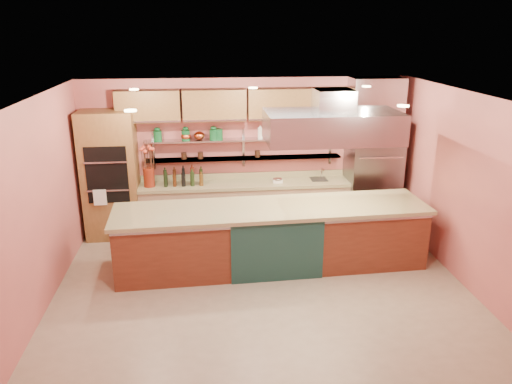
{
  "coord_description": "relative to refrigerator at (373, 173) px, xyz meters",
  "views": [
    {
      "loc": [
        -0.8,
        -6.55,
        3.68
      ],
      "look_at": [
        0.02,
        1.0,
        1.14
      ],
      "focal_mm": 35.0,
      "sensor_mm": 36.0,
      "label": 1
    }
  ],
  "objects": [
    {
      "name": "oil_bottle_cluster",
      "position": [
        -3.52,
        0.01,
        0.0
      ],
      "size": [
        0.79,
        0.4,
        0.24
      ],
      "primitive_type": "cube",
      "rotation": [
        0.0,
        0.0,
        0.25
      ],
      "color": "black",
      "rests_on": "back_counter"
    },
    {
      "name": "wall_back",
      "position": [
        -2.35,
        0.36,
        0.35
      ],
      "size": [
        6.0,
        0.04,
        2.8
      ],
      "primitive_type": "cube",
      "color": "#C5635D",
      "rests_on": "floor"
    },
    {
      "name": "flower_vase",
      "position": [
        -4.13,
        0.01,
        0.05
      ],
      "size": [
        0.22,
        0.22,
        0.35
      ],
      "primitive_type": "cylinder",
      "rotation": [
        0.0,
        0.0,
        -0.11
      ],
      "color": "maroon",
      "rests_on": "back_counter"
    },
    {
      "name": "wall_shelf_lower",
      "position": [
        -2.4,
        0.23,
        0.3
      ],
      "size": [
        3.6,
        0.26,
        0.03
      ],
      "primitive_type": "cube",
      "color": "#A7A8AD",
      "rests_on": "wall_back"
    },
    {
      "name": "kitchen_scale",
      "position": [
        -1.8,
        0.01,
        -0.07
      ],
      "size": [
        0.19,
        0.16,
        0.1
      ],
      "primitive_type": "cube",
      "rotation": [
        0.0,
        0.0,
        -0.15
      ],
      "color": "white",
      "rests_on": "back_counter"
    },
    {
      "name": "back_counter",
      "position": [
        -2.4,
        0.06,
        -0.58
      ],
      "size": [
        3.84,
        0.64,
        0.93
      ],
      "primitive_type": "cube",
      "color": "#A17E61",
      "rests_on": "floor"
    },
    {
      "name": "wall_front",
      "position": [
        -2.35,
        -4.64,
        0.35
      ],
      "size": [
        6.0,
        0.04,
        2.8
      ],
      "primitive_type": "cube",
      "color": "#C5635D",
      "rests_on": "floor"
    },
    {
      "name": "upper_cabinets",
      "position": [
        -2.35,
        0.18,
        1.3
      ],
      "size": [
        4.6,
        0.36,
        0.55
      ],
      "primitive_type": "cube",
      "color": "brown",
      "rests_on": "wall_back"
    },
    {
      "name": "ceiling",
      "position": [
        -2.35,
        -2.14,
        1.75
      ],
      "size": [
        6.0,
        5.0,
        0.02
      ],
      "primitive_type": "cube",
      "color": "black",
      "rests_on": "wall_back"
    },
    {
      "name": "ceiling_downlights",
      "position": [
        -2.35,
        -1.94,
        1.72
      ],
      "size": [
        4.0,
        2.8,
        0.02
      ],
      "primitive_type": "cube",
      "color": "#FFE5A5",
      "rests_on": "ceiling"
    },
    {
      "name": "floor",
      "position": [
        -2.35,
        -2.14,
        -1.06
      ],
      "size": [
        6.0,
        5.0,
        0.02
      ],
      "primitive_type": "cube",
      "color": "tan",
      "rests_on": "ground"
    },
    {
      "name": "copper_kettle",
      "position": [
        -3.21,
        0.23,
        0.74
      ],
      "size": [
        0.2,
        0.2,
        0.15
      ],
      "primitive_type": "ellipsoid",
      "rotation": [
        0.0,
        0.0,
        -0.05
      ],
      "color": "#D75B31",
      "rests_on": "wall_shelf_upper"
    },
    {
      "name": "wall_shelf_upper",
      "position": [
        -2.4,
        0.23,
        0.65
      ],
      "size": [
        3.6,
        0.26,
        0.03
      ],
      "primitive_type": "cube",
      "color": "#A7A8AD",
      "rests_on": "wall_back"
    },
    {
      "name": "island",
      "position": [
        -2.12,
        -1.49,
        -0.55
      ],
      "size": [
        4.84,
        1.23,
        1.0
      ],
      "primitive_type": "cube",
      "rotation": [
        0.0,
        0.0,
        0.04
      ],
      "color": "brown",
      "rests_on": "floor"
    },
    {
      "name": "refrigerator",
      "position": [
        0.0,
        0.0,
        0.0
      ],
      "size": [
        0.95,
        0.72,
        2.1
      ],
      "primitive_type": "cube",
      "color": "slate",
      "rests_on": "floor"
    },
    {
      "name": "wall_right",
      "position": [
        0.65,
        -2.14,
        0.35
      ],
      "size": [
        0.04,
        5.0,
        2.8
      ],
      "primitive_type": "cube",
      "color": "#C5635D",
      "rests_on": "floor"
    },
    {
      "name": "oven_stack",
      "position": [
        -4.8,
        0.04,
        0.1
      ],
      "size": [
        0.95,
        0.64,
        2.3
      ],
      "primitive_type": "cube",
      "color": "brown",
      "rests_on": "floor"
    },
    {
      "name": "wall_left",
      "position": [
        -5.35,
        -2.14,
        0.35
      ],
      "size": [
        0.04,
        5.0,
        2.8
      ],
      "primitive_type": "cube",
      "color": "#C5635D",
      "rests_on": "floor"
    },
    {
      "name": "bar_faucet",
      "position": [
        -0.95,
        0.11,
        -0.01
      ],
      "size": [
        0.04,
        0.04,
        0.22
      ],
      "primitive_type": "cylinder",
      "rotation": [
        0.0,
        0.0,
        -0.39
      ],
      "color": "silver",
      "rests_on": "back_counter"
    },
    {
      "name": "green_canister",
      "position": [
        -2.86,
        0.23,
        0.76
      ],
      "size": [
        0.19,
        0.19,
        0.19
      ],
      "primitive_type": "cylinder",
      "rotation": [
        0.0,
        0.0,
        0.19
      ],
      "color": "#114F25",
      "rests_on": "wall_shelf_upper"
    },
    {
      "name": "range_hood",
      "position": [
        -1.22,
        -1.49,
        1.2
      ],
      "size": [
        2.0,
        1.0,
        0.45
      ],
      "primitive_type": "cube",
      "color": "#A7A8AD",
      "rests_on": "ceiling"
    }
  ]
}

